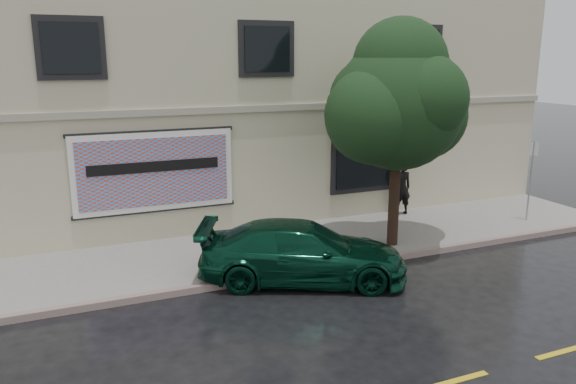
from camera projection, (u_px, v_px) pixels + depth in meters
name	position (u px, v px, depth m)	size (l,w,h in m)	color
ground	(351.00, 296.00, 12.05)	(90.00, 90.00, 0.00)	black
sidewalk	(291.00, 247.00, 14.94)	(20.00, 3.50, 0.15)	#9A9791
curb	(320.00, 269.00, 13.37)	(20.00, 0.18, 0.16)	gray
road_marking	(459.00, 380.00, 8.91)	(19.00, 0.12, 0.01)	gold
building	(225.00, 101.00, 19.27)	(20.00, 8.12, 7.00)	#BCB997
billboard	(155.00, 172.00, 14.75)	(4.30, 0.16, 2.20)	white
car	(303.00, 252.00, 12.73)	(2.07, 4.68, 1.36)	#083322
pedestrian	(402.00, 188.00, 17.58)	(0.62, 0.41, 1.69)	black
umbrella	(403.00, 150.00, 17.30)	(0.91, 0.91, 0.67)	black
street_tree	(398.00, 106.00, 14.05)	(3.28, 3.28, 5.31)	#322016
fire_hydrant	(214.00, 263.00, 12.59)	(0.29, 0.27, 0.69)	white
sign_pole	(531.00, 173.00, 16.74)	(0.28, 0.13, 2.42)	#999BA1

